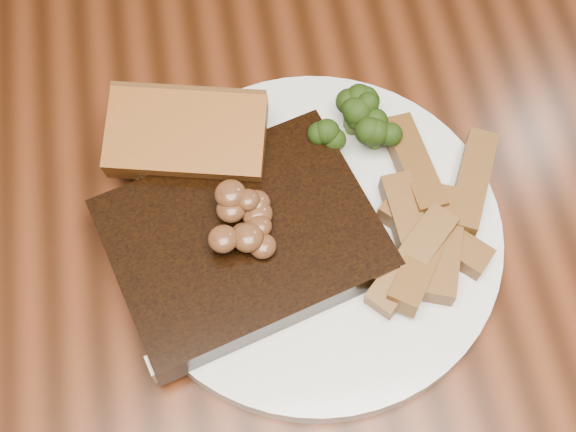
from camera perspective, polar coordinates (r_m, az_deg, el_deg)
name	(u,v)px	position (r m, az deg, el deg)	size (l,w,h in m)	color
ground	(286,432)	(1.31, -0.11, -15.08)	(4.50, 4.50, 0.00)	#3C180D
dining_table	(285,271)	(0.68, -0.20, -3.97)	(1.60, 0.90, 0.75)	#4F220F
plate	(314,235)	(0.58, 1.89, -1.37)	(0.27, 0.27, 0.01)	silver
steak	(243,240)	(0.56, -3.21, -1.69)	(0.18, 0.14, 0.03)	black
steak_bone	(256,325)	(0.54, -2.27, -7.74)	(0.15, 0.01, 0.02)	#C1B895
mushroom_pile	(251,216)	(0.54, -2.62, -0.02)	(0.06, 0.06, 0.03)	brown
garlic_bread	(190,151)	(0.60, -7.00, 4.60)	(0.11, 0.06, 0.02)	#994A1B
potato_wedges	(421,223)	(0.58, 9.43, -0.50)	(0.11, 0.11, 0.02)	brown
broccoli_cluster	(348,116)	(0.61, 4.28, 7.10)	(0.06, 0.06, 0.04)	#1B310B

